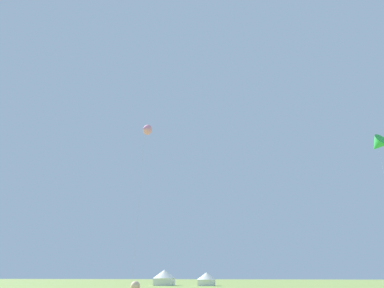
{
  "coord_description": "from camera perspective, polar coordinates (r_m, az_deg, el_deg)",
  "views": [
    {
      "loc": [
        6.46,
        -2.05,
        1.85
      ],
      "look_at": [
        0.0,
        32.0,
        13.55
      ],
      "focal_mm": 36.48,
      "sensor_mm": 36.0,
      "label": 1
    }
  ],
  "objects": [
    {
      "name": "festival_tent_right",
      "position": [
        77.34,
        2.14,
        -19.03
      ],
      "size": [
        3.67,
        3.67,
        2.38
      ],
      "color": "white",
      "rests_on": "ground"
    },
    {
      "name": "festival_tent_left",
      "position": [
        79.0,
        -4.07,
        -18.8
      ],
      "size": [
        4.4,
        4.4,
        2.86
      ],
      "color": "white",
      "rests_on": "ground"
    },
    {
      "name": "kite_pink_delta",
      "position": [
        62.07,
        -6.88,
        2.15
      ],
      "size": [
        2.06,
        2.07,
        24.72
      ],
      "color": "pink",
      "rests_on": "ground"
    },
    {
      "name": "kite_green_delta",
      "position": [
        55.8,
        25.52,
        -0.06
      ],
      "size": [
        3.15,
        3.67,
        19.23
      ],
      "color": "green",
      "rests_on": "ground"
    }
  ]
}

